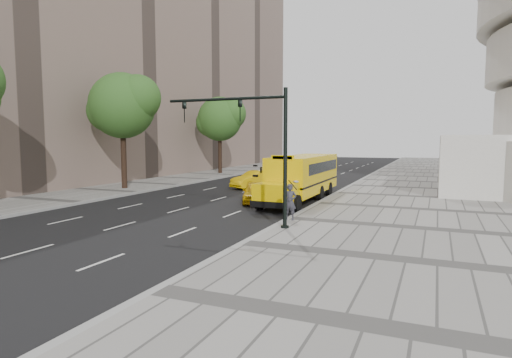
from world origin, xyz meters
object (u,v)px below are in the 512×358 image
at_px(tree_c, 220,119).
at_px(taxi_far, 255,179).
at_px(pedestrian, 290,202).
at_px(traffic_signal, 256,140).
at_px(taxi_near, 255,192).
at_px(tree_b, 123,105).
at_px(school_bus, 303,174).

height_order(tree_c, taxi_far, tree_c).
xyz_separation_m(tree_c, pedestrian, (16.62, -24.33, -5.41)).
relative_size(taxi_far, traffic_signal, 0.70).
height_order(taxi_near, traffic_signal, traffic_signal).
xyz_separation_m(tree_b, taxi_near, (12.40, -2.18, -6.14)).
bearing_deg(taxi_far, traffic_signal, -42.57).
bearing_deg(traffic_signal, tree_b, 148.45).
relative_size(tree_b, taxi_far, 2.11).
height_order(school_bus, traffic_signal, traffic_signal).
relative_size(tree_b, taxi_near, 2.36).
distance_m(school_bus, taxi_near, 3.59).
distance_m(tree_c, taxi_far, 15.73).
height_order(tree_c, school_bus, tree_c).
distance_m(tree_c, traffic_signal, 30.58).
bearing_deg(school_bus, taxi_far, 138.09).
xyz_separation_m(pedestrian, traffic_signal, (-1.02, -1.86, 3.05)).
relative_size(tree_c, taxi_near, 2.26).
height_order(school_bus, taxi_far, school_bus).
relative_size(tree_c, pedestrian, 5.01).
distance_m(tree_b, tree_c, 16.62).
bearing_deg(taxi_near, traffic_signal, -88.40).
bearing_deg(tree_b, school_bus, 0.61).
distance_m(tree_b, taxi_far, 12.24).
distance_m(pedestrian, traffic_signal, 3.71).
bearing_deg(taxi_far, school_bus, -17.70).
relative_size(taxi_far, pedestrian, 2.49).
bearing_deg(tree_c, tree_b, -89.99).
bearing_deg(taxi_far, tree_b, -126.20).
bearing_deg(pedestrian, taxi_near, 120.84).
bearing_deg(tree_c, taxi_near, -56.58).
height_order(school_bus, taxi_near, school_bus).
relative_size(school_bus, taxi_far, 2.59).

